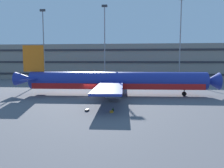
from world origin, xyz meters
The scene contains 9 objects.
ground_plane centered at (0.00, 0.00, 0.00)m, with size 600.00×600.00×0.00m, color #5B5B60.
terminal_structure centered at (0.00, 42.66, 6.54)m, with size 159.51×14.44×13.09m.
airliner centered at (4.89, 1.68, 2.90)m, with size 42.04×34.06×10.34m.
light_mast_left centered at (-21.24, 28.08, 13.65)m, with size 1.80×0.50×23.87m.
light_mast_center_left centered at (-0.71, 28.08, 14.13)m, with size 1.80×0.50×24.79m.
light_mast_center_right centered at (23.16, 28.08, 14.93)m, with size 1.80×0.50×26.37m.
suitcase_black centered at (2.03, -12.53, 0.14)m, with size 0.54×0.85×0.28m.
suitcase_small centered at (5.62, -12.99, 0.12)m, with size 0.57×0.75×0.24m.
backpack_navy centered at (5.74, -12.29, 0.25)m, with size 0.35×0.37×0.56m.
Camera 1 is at (8.58, -42.60, 7.35)m, focal length 34.75 mm.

